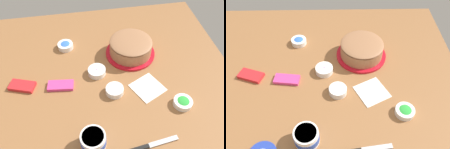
# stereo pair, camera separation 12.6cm
# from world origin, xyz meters

# --- Properties ---
(ground_plane) EXTENTS (1.54, 1.54, 0.00)m
(ground_plane) POSITION_xyz_m (0.00, 0.00, 0.00)
(ground_plane) COLOR #936038
(frosted_cake) EXTENTS (0.30, 0.30, 0.11)m
(frosted_cake) POSITION_xyz_m (0.22, 0.27, 0.05)
(frosted_cake) COLOR red
(frosted_cake) RESTS_ON ground_plane
(frosting_tub) EXTENTS (0.11, 0.11, 0.08)m
(frosting_tub) POSITION_xyz_m (-0.07, -0.27, 0.04)
(frosting_tub) COLOR white
(frosting_tub) RESTS_ON ground_plane
(spreading_knife) EXTENTS (0.24, 0.05, 0.01)m
(spreading_knife) POSITION_xyz_m (0.17, -0.32, 0.01)
(spreading_knife) COLOR silver
(spreading_knife) RESTS_ON ground_plane
(sprinkle_bowl_green) EXTENTS (0.09, 0.09, 0.04)m
(sprinkle_bowl_green) POSITION_xyz_m (0.40, -0.13, 0.02)
(sprinkle_bowl_green) COLOR white
(sprinkle_bowl_green) RESTS_ON ground_plane
(sprinkle_bowl_blue) EXTENTS (0.09, 0.09, 0.04)m
(sprinkle_bowl_blue) POSITION_xyz_m (-0.16, 0.39, 0.02)
(sprinkle_bowl_blue) COLOR white
(sprinkle_bowl_blue) RESTS_ON ground_plane
(sprinkle_bowl_orange) EXTENTS (0.09, 0.09, 0.04)m
(sprinkle_bowl_orange) POSITION_xyz_m (0.07, -0.00, 0.02)
(sprinkle_bowl_orange) COLOR white
(sprinkle_bowl_orange) RESTS_ON ground_plane
(sprinkle_bowl_rainbow) EXTENTS (0.10, 0.10, 0.03)m
(sprinkle_bowl_rainbow) POSITION_xyz_m (0.00, 0.15, 0.02)
(sprinkle_bowl_rainbow) COLOR white
(sprinkle_bowl_rainbow) RESTS_ON ground_plane
(candy_box_lower) EXTENTS (0.14, 0.08, 0.02)m
(candy_box_lower) POSITION_xyz_m (-0.20, 0.09, 0.01)
(candy_box_lower) COLOR #E53D8E
(candy_box_lower) RESTS_ON ground_plane
(candy_box_upper) EXTENTS (0.15, 0.11, 0.02)m
(candy_box_upper) POSITION_xyz_m (-0.41, 0.12, 0.01)
(candy_box_upper) COLOR red
(candy_box_upper) RESTS_ON ground_plane
(paper_napkin) EXTENTS (0.20, 0.20, 0.01)m
(paper_napkin) POSITION_xyz_m (0.25, -0.00, 0.00)
(paper_napkin) COLOR white
(paper_napkin) RESTS_ON ground_plane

